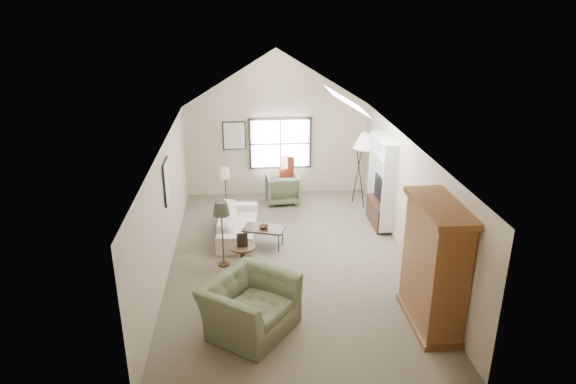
{
  "coord_description": "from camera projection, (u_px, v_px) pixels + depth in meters",
  "views": [
    {
      "loc": [
        -0.88,
        -9.6,
        5.29
      ],
      "look_at": [
        0.0,
        0.4,
        1.4
      ],
      "focal_mm": 32.0,
      "sensor_mm": 36.0,
      "label": 1
    }
  ],
  "objects": [
    {
      "name": "side_table",
      "position": [
        243.0,
        258.0,
        10.46
      ],
      "size": [
        0.56,
        0.56,
        0.52
      ],
      "primitive_type": "cylinder",
      "rotation": [
        0.0,
        0.0,
        -0.08
      ],
      "color": "#3E2B19",
      "rests_on": "ground"
    },
    {
      "name": "armchair_near",
      "position": [
        250.0,
        306.0,
        8.5
      ],
      "size": [
        1.84,
        1.87,
        0.92
      ],
      "primitive_type": "imported",
      "rotation": [
        0.0,
        0.0,
        0.92
      ],
      "color": "#616849",
      "rests_on": "ground"
    },
    {
      "name": "tripod_lamp",
      "position": [
        363.0,
        169.0,
        13.41
      ],
      "size": [
        0.71,
        0.71,
        2.01
      ],
      "primitive_type": null,
      "rotation": [
        0.0,
        0.0,
        -0.25
      ],
      "color": "white",
      "rests_on": "ground"
    },
    {
      "name": "tan_lamp",
      "position": [
        226.0,
        191.0,
        12.89
      ],
      "size": [
        0.28,
        0.28,
        1.3
      ],
      "primitive_type": null,
      "rotation": [
        0.0,
        0.0,
        -0.08
      ],
      "color": "tan",
      "rests_on": "ground"
    },
    {
      "name": "wall_art",
      "position": [
        202.0,
        158.0,
        11.93
      ],
      "size": [
        1.97,
        3.71,
        0.88
      ],
      "color": "black",
      "rests_on": "room_shell"
    },
    {
      "name": "window",
      "position": [
        280.0,
        144.0,
        14.07
      ],
      "size": [
        1.72,
        0.08,
        1.42
      ],
      "primitive_type": "cube",
      "color": "black",
      "rests_on": "room_shell"
    },
    {
      "name": "skylight",
      "position": [
        348.0,
        100.0,
        10.68
      ],
      "size": [
        0.8,
        1.2,
        0.52
      ],
      "primitive_type": null,
      "color": "white",
      "rests_on": "room_shell"
    },
    {
      "name": "dark_lamp",
      "position": [
        222.0,
        234.0,
        10.45
      ],
      "size": [
        0.37,
        0.37,
        1.45
      ],
      "primitive_type": null,
      "rotation": [
        0.0,
        0.0,
        -0.08
      ],
      "color": "#262A1D",
      "rests_on": "ground"
    },
    {
      "name": "coffee_table",
      "position": [
        264.0,
        237.0,
        11.41
      ],
      "size": [
        1.01,
        0.74,
        0.46
      ],
      "primitive_type": "cube",
      "rotation": [
        0.0,
        0.0,
        -0.3
      ],
      "color": "#321F14",
      "rests_on": "ground"
    },
    {
      "name": "media_console",
      "position": [
        379.0,
        213.0,
        12.47
      ],
      "size": [
        0.34,
        1.18,
        0.6
      ],
      "primitive_type": "cube",
      "color": "#382316",
      "rests_on": "ground"
    },
    {
      "name": "room_shell",
      "position": [
        290.0,
        111.0,
        9.75
      ],
      "size": [
        5.01,
        8.01,
        4.0
      ],
      "color": "brown",
      "rests_on": "ground"
    },
    {
      "name": "tv_panel",
      "position": [
        380.0,
        190.0,
        12.25
      ],
      "size": [
        0.05,
        0.9,
        0.55
      ],
      "primitive_type": "cube",
      "color": "black",
      "rests_on": "media_console"
    },
    {
      "name": "tv_alcove",
      "position": [
        382.0,
        181.0,
        12.17
      ],
      "size": [
        0.32,
        1.3,
        2.1
      ],
      "primitive_type": "cube",
      "color": "white",
      "rests_on": "ground"
    },
    {
      "name": "armoire",
      "position": [
        434.0,
        266.0,
        8.46
      ],
      "size": [
        0.6,
        1.5,
        2.2
      ],
      "primitive_type": "cube",
      "color": "brown",
      "rests_on": "ground"
    },
    {
      "name": "armchair_far",
      "position": [
        282.0,
        188.0,
        13.81
      ],
      "size": [
        0.9,
        0.92,
        0.79
      ],
      "primitive_type": "imported",
      "rotation": [
        0.0,
        0.0,
        3.21
      ],
      "color": "#5E6446",
      "rests_on": "ground"
    },
    {
      "name": "side_chair",
      "position": [
        285.0,
        177.0,
        14.16
      ],
      "size": [
        0.56,
        0.56,
        1.1
      ],
      "primitive_type": "cube",
      "rotation": [
        0.0,
        0.0,
        -0.41
      ],
      "color": "maroon",
      "rests_on": "ground"
    },
    {
      "name": "sofa",
      "position": [
        238.0,
        223.0,
        11.93
      ],
      "size": [
        0.97,
        2.13,
        0.61
      ],
      "primitive_type": "imported",
      "rotation": [
        0.0,
        0.0,
        1.49
      ],
      "color": "white",
      "rests_on": "ground"
    },
    {
      "name": "bowl",
      "position": [
        264.0,
        227.0,
        11.32
      ],
      "size": [
        0.27,
        0.27,
        0.05
      ],
      "primitive_type": "imported",
      "rotation": [
        0.0,
        0.0,
        -0.3
      ],
      "color": "#322314",
      "rests_on": "coffee_table"
    }
  ]
}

